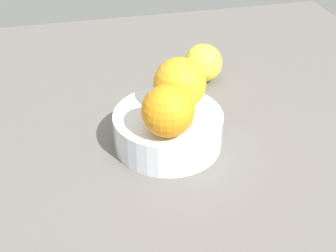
# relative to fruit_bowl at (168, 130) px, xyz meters

# --- Properties ---
(ground_plane) EXTENTS (1.10, 1.10, 0.02)m
(ground_plane) POSITION_rel_fruit_bowl_xyz_m (0.00, 0.00, -0.04)
(ground_plane) COLOR #66605B
(fruit_bowl) EXTENTS (0.17, 0.17, 0.06)m
(fruit_bowl) POSITION_rel_fruit_bowl_xyz_m (0.00, 0.00, 0.00)
(fruit_bowl) COLOR silver
(fruit_bowl) RESTS_ON ground_plane
(orange_in_bowl_0) EXTENTS (0.08, 0.08, 0.08)m
(orange_in_bowl_0) POSITION_rel_fruit_bowl_xyz_m (-0.05, 0.01, 0.07)
(orange_in_bowl_0) COLOR orange
(orange_in_bowl_0) RESTS_ON fruit_bowl
(orange_in_bowl_1) EXTENTS (0.08, 0.08, 0.08)m
(orange_in_bowl_1) POSITION_rel_fruit_bowl_xyz_m (0.02, -0.02, 0.07)
(orange_in_bowl_1) COLOR #F9A823
(orange_in_bowl_1) RESTS_ON fruit_bowl
(orange_loose_0) EXTENTS (0.07, 0.07, 0.07)m
(orange_loose_0) POSITION_rel_fruit_bowl_xyz_m (0.18, -0.11, 0.01)
(orange_loose_0) COLOR yellow
(orange_loose_0) RESTS_ON ground_plane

